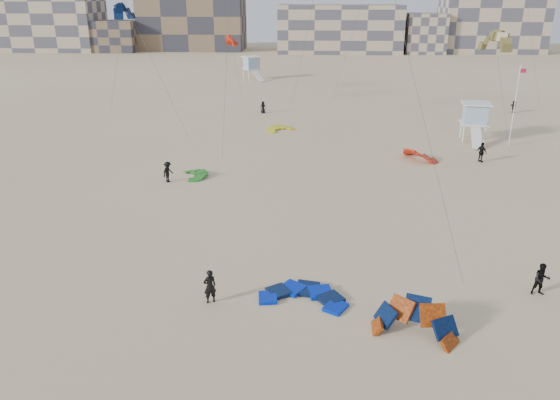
# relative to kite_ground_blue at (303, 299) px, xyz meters

# --- Properties ---
(ground) EXTENTS (320.00, 320.00, 0.00)m
(ground) POSITION_rel_kite_ground_blue_xyz_m (-2.45, -2.77, 0.00)
(ground) COLOR beige
(ground) RESTS_ON ground
(kite_ground_blue) EXTENTS (4.91, 5.07, 0.84)m
(kite_ground_blue) POSITION_rel_kite_ground_blue_xyz_m (0.00, 0.00, 0.00)
(kite_ground_blue) COLOR #0015D6
(kite_ground_blue) RESTS_ON ground
(kite_ground_orange) EXTENTS (5.08, 5.02, 3.96)m
(kite_ground_orange) POSITION_rel_kite_ground_blue_xyz_m (5.15, -2.82, 0.00)
(kite_ground_orange) COLOR #D74C0D
(kite_ground_orange) RESTS_ON ground
(kite_ground_green) EXTENTS (3.93, 3.81, 1.27)m
(kite_ground_green) POSITION_rel_kite_ground_blue_xyz_m (-9.67, 19.79, 0.00)
(kite_ground_green) COLOR #249418
(kite_ground_green) RESTS_ON ground
(kite_ground_red_far) EXTENTS (5.20, 5.14, 3.32)m
(kite_ground_red_far) POSITION_rel_kite_ground_blue_xyz_m (10.61, 25.97, 0.00)
(kite_ground_red_far) COLOR red
(kite_ground_red_far) RESTS_ON ground
(kite_ground_yellow) EXTENTS (4.80, 4.84, 1.30)m
(kite_ground_yellow) POSITION_rel_kite_ground_blue_xyz_m (-3.24, 37.10, 0.00)
(kite_ground_yellow) COLOR yellow
(kite_ground_yellow) RESTS_ON ground
(kitesurfer_main) EXTENTS (0.80, 0.71, 1.83)m
(kitesurfer_main) POSITION_rel_kite_ground_blue_xyz_m (-4.74, -0.52, 0.92)
(kitesurfer_main) COLOR black
(kitesurfer_main) RESTS_ON ground
(kitesurfer_b) EXTENTS (0.88, 0.69, 1.78)m
(kitesurfer_b) POSITION_rel_kite_ground_blue_xyz_m (12.36, 1.18, 0.89)
(kitesurfer_b) COLOR black
(kitesurfer_b) RESTS_ON ground
(kitesurfer_c) EXTENTS (1.05, 1.31, 1.76)m
(kitesurfer_c) POSITION_rel_kite_ground_blue_xyz_m (-11.56, 18.13, 0.88)
(kitesurfer_c) COLOR black
(kitesurfer_c) RESTS_ON ground
(kitesurfer_d) EXTENTS (1.00, 1.18, 1.89)m
(kitesurfer_d) POSITION_rel_kite_ground_blue_xyz_m (16.22, 25.44, 0.95)
(kitesurfer_d) COLOR black
(kitesurfer_d) RESTS_ON ground
(kitesurfer_e) EXTENTS (0.83, 0.61, 1.56)m
(kitesurfer_e) POSITION_rel_kite_ground_blue_xyz_m (-6.00, 46.51, 0.78)
(kitesurfer_e) COLOR black
(kitesurfer_e) RESTS_ON ground
(kitesurfer_f) EXTENTS (0.53, 1.51, 1.61)m
(kitesurfer_f) POSITION_rel_kite_ground_blue_xyz_m (27.02, 48.63, 0.81)
(kitesurfer_f) COLOR black
(kitesurfer_f) RESTS_ON ground
(kite_fly_olive) EXTENTS (4.69, 7.09, 10.77)m
(kite_fly_olive) POSITION_rel_kite_ground_blue_xyz_m (17.38, 29.35, 10.45)
(kite_fly_olive) COLOR olive
(kite_fly_olive) RESTS_ON ground
(kite_fly_navy) EXTENTS (4.20, 5.75, 13.01)m
(kite_fly_navy) POSITION_rel_kite_ground_blue_xyz_m (-22.61, 44.02, 12.56)
(kite_fly_navy) COLOR #081A46
(kite_fly_navy) RESTS_ON ground
(kite_fly_red) EXTENTS (4.25, 7.52, 8.33)m
(kite_fly_red) POSITION_rel_kite_ground_blue_xyz_m (-11.93, 60.36, 8.00)
(kite_fly_red) COLOR red
(kite_fly_red) RESTS_ON ground
(lifeguard_tower_near) EXTENTS (3.21, 5.74, 4.06)m
(lifeguard_tower_near) POSITION_rel_kite_ground_blue_xyz_m (17.64, 33.61, 2.01)
(lifeguard_tower_near) COLOR white
(lifeguard_tower_near) RESTS_ON ground
(lifeguard_tower_far) EXTENTS (4.00, 6.17, 4.10)m
(lifeguard_tower_far) POSITION_rel_kite_ground_blue_xyz_m (-10.61, 76.39, 2.03)
(lifeguard_tower_far) COLOR white
(lifeguard_tower_far) RESTS_ON ground
(flagpole) EXTENTS (0.66, 0.10, 8.15)m
(flagpole) POSITION_rel_kite_ground_blue_xyz_m (20.85, 31.58, 4.27)
(flagpole) COLOR white
(flagpole) RESTS_ON ground
(condo_west_a) EXTENTS (30.00, 15.00, 14.00)m
(condo_west_a) POSITION_rel_kite_ground_blue_xyz_m (-72.45, 127.23, 7.00)
(condo_west_a) COLOR tan
(condo_west_a) RESTS_ON ground
(condo_west_b) EXTENTS (28.00, 14.00, 18.00)m
(condo_west_b) POSITION_rel_kite_ground_blue_xyz_m (-32.45, 131.23, 9.00)
(condo_west_b) COLOR brown
(condo_west_b) RESTS_ON ground
(condo_mid) EXTENTS (32.00, 16.00, 12.00)m
(condo_mid) POSITION_rel_kite_ground_blue_xyz_m (7.55, 127.23, 6.00)
(condo_mid) COLOR tan
(condo_mid) RESTS_ON ground
(condo_east) EXTENTS (26.00, 14.00, 16.00)m
(condo_east) POSITION_rel_kite_ground_blue_xyz_m (47.55, 129.23, 8.00)
(condo_east) COLOR tan
(condo_east) RESTS_ON ground
(condo_fill_left) EXTENTS (12.00, 10.00, 8.00)m
(condo_fill_left) POSITION_rel_kite_ground_blue_xyz_m (-52.45, 125.23, 4.00)
(condo_fill_left) COLOR brown
(condo_fill_left) RESTS_ON ground
(condo_fill_right) EXTENTS (10.00, 10.00, 10.00)m
(condo_fill_right) POSITION_rel_kite_ground_blue_xyz_m (29.55, 125.23, 5.00)
(condo_fill_right) COLOR tan
(condo_fill_right) RESTS_ON ground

